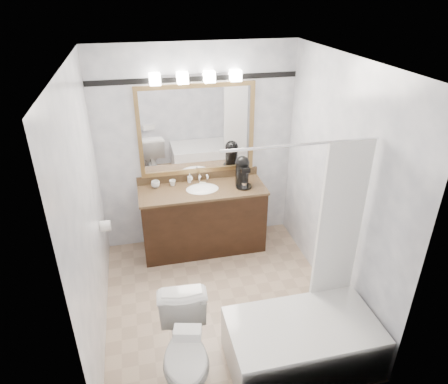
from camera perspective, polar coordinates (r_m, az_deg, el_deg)
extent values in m
cube|color=tan|center=(4.49, -0.46, -15.23)|extent=(2.40, 2.60, 0.01)
cube|color=white|center=(3.33, -0.64, 18.29)|extent=(2.40, 2.60, 0.01)
cube|color=white|center=(4.91, -3.84, 6.12)|extent=(2.40, 0.01, 2.50)
cube|color=white|center=(2.71, 5.60, -14.00)|extent=(2.40, 0.01, 2.50)
cube|color=white|center=(3.71, -19.03, -2.95)|extent=(0.01, 2.60, 2.50)
cube|color=white|center=(4.14, 15.96, 0.82)|extent=(0.01, 2.60, 2.50)
cube|color=black|center=(5.03, -2.99, -4.01)|extent=(1.50, 0.55, 0.82)
cube|color=brown|center=(4.82, -3.12, 0.30)|extent=(1.53, 0.58, 0.03)
cube|color=brown|center=(5.03, -3.68, 2.33)|extent=(1.53, 0.03, 0.10)
ellipsoid|color=white|center=(4.83, -3.11, 0.14)|extent=(0.44, 0.34, 0.14)
cube|color=#A37F49|center=(4.66, -4.09, 14.91)|extent=(1.40, 0.04, 0.05)
cube|color=#A37F49|center=(5.00, -3.69, 3.09)|extent=(1.40, 0.04, 0.05)
cube|color=#A37F49|center=(4.75, -12.02, 8.04)|extent=(0.05, 0.04, 1.00)
cube|color=#A37F49|center=(4.95, 3.95, 9.36)|extent=(0.05, 0.04, 1.00)
cube|color=white|center=(4.81, -3.89, 8.81)|extent=(1.30, 0.01, 1.00)
cube|color=silver|center=(4.62, -4.13, 16.40)|extent=(0.90, 0.05, 0.03)
cube|color=white|center=(4.53, -9.85, 15.59)|extent=(0.12, 0.12, 0.12)
cube|color=white|center=(4.56, -5.95, 15.91)|extent=(0.12, 0.12, 0.12)
cube|color=white|center=(4.60, -2.10, 16.15)|extent=(0.12, 0.12, 0.12)
cube|color=white|center=(4.67, 1.67, 16.31)|extent=(0.12, 0.12, 0.12)
cube|color=black|center=(4.66, -4.15, 15.85)|extent=(2.40, 0.01, 0.06)
cube|color=white|center=(3.84, 11.01, -20.36)|extent=(1.30, 0.72, 0.45)
cylinder|color=silver|center=(3.14, 11.14, 6.67)|extent=(1.30, 0.02, 0.02)
cube|color=white|center=(3.65, 16.18, -4.44)|extent=(0.40, 0.04, 1.55)
cylinder|color=white|center=(4.55, -16.58, -4.67)|extent=(0.11, 0.12, 0.12)
imported|color=white|center=(3.52, -5.42, -21.73)|extent=(0.47, 0.77, 0.76)
cube|color=white|center=(3.08, -5.23, -19.40)|extent=(0.22, 0.15, 0.08)
cylinder|color=black|center=(4.85, 2.82, 0.82)|extent=(0.20, 0.20, 0.02)
cylinder|color=black|center=(4.84, 2.60, 2.65)|extent=(0.16, 0.16, 0.28)
sphere|color=black|center=(4.78, 2.64, 4.19)|extent=(0.17, 0.17, 0.17)
cube|color=black|center=(4.73, 2.97, 3.24)|extent=(0.12, 0.12, 0.05)
cylinder|color=silver|center=(4.82, 2.91, 1.06)|extent=(0.07, 0.07, 0.07)
imported|color=white|center=(4.90, -9.76, 1.10)|extent=(0.13, 0.13, 0.08)
imported|color=white|center=(4.91, -7.36, 1.31)|extent=(0.08, 0.08, 0.07)
imported|color=white|center=(4.97, -4.92, 2.02)|extent=(0.06, 0.06, 0.12)
cube|color=beige|center=(4.92, -3.11, 1.23)|extent=(0.09, 0.07, 0.02)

